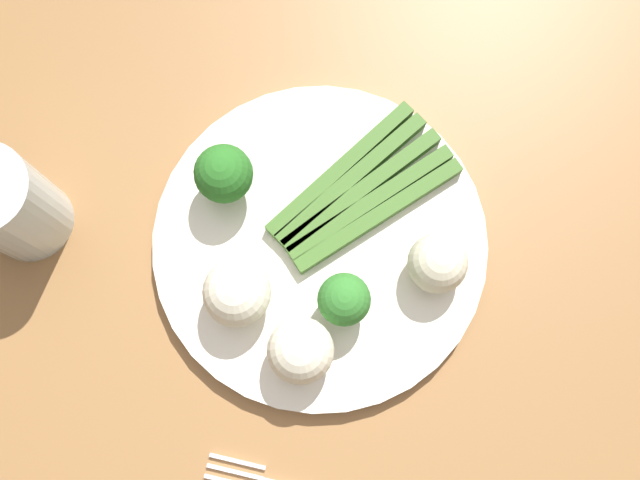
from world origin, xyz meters
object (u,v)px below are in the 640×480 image
Objects in this scene: dining_table at (311,281)px; water_glass at (8,205)px; broccoli_back at (224,174)px; cauliflower_mid at (438,263)px; plate at (320,243)px; cauliflower_edge at (237,293)px; asparagus_bundle at (360,192)px; cauliflower_front_left at (300,350)px; broccoli_right at (344,300)px.

dining_table is 0.28m from water_glass.
cauliflower_mid is (-0.03, -0.18, -0.01)m from broccoli_back.
dining_table is 0.12m from plate.
cauliflower_edge is at bearing 136.66° from dining_table.
dining_table is at bearing -84.05° from water_glass.
water_glass is at bearing 96.39° from cauliflower_mid.
water_glass is (-0.04, 0.33, 0.01)m from cauliflower_mid.
dining_table is 0.16m from cauliflower_edge.
asparagus_bundle is 0.14m from cauliflower_front_left.
broccoli_back is 1.21× the size of cauliflower_mid.
asparagus_bundle is 3.42× the size of cauliflower_mid.
broccoli_right is at bearing -132.02° from dining_table.
cauliflower_edge is at bearing 112.55° from cauliflower_mid.
broccoli_right is (-0.07, -0.11, -0.00)m from broccoli_back.
water_glass is (-0.02, 0.23, 0.16)m from dining_table.
water_glass is (0.05, 0.25, 0.01)m from cauliflower_front_left.
water_glass is at bearing 83.18° from cauliflower_edge.
broccoli_right is at bearing 125.77° from cauliflower_mid.
cauliflower_front_left reaches higher than plate.
broccoli_back reaches higher than dining_table.
cauliflower_front_left reaches higher than cauliflower_mid.
water_glass is at bearing 77.83° from cauliflower_front_left.
cauliflower_edge is (-0.01, 0.08, -0.00)m from broccoli_right.
cauliflower_mid is at bearing -43.70° from cauliflower_front_left.
plate is 0.09m from cauliflower_edge.
asparagus_bundle is at bearing -25.44° from dining_table.
broccoli_back is at bearing 37.86° from cauliflower_front_left.
water_glass is (0.02, 0.19, 0.01)m from cauliflower_edge.
cauliflower_edge is at bearing -96.82° from water_glass.
plate is at bearing -40.05° from cauliflower_edge.
plate is at bearing -25.40° from dining_table.
dining_table is at bearing -43.34° from cauliflower_edge.
broccoli_back is at bearing 81.28° from cauliflower_mid.
dining_table is 23.37× the size of cauliflower_mid.
water_glass reaches higher than cauliflower_front_left.
cauliflower_mid is (-0.00, -0.09, 0.03)m from plate.
cauliflower_front_left is at bearing -175.42° from plate.
asparagus_bundle is 0.10m from broccoli_right.
asparagus_bundle is 3.17× the size of cauliflower_front_left.
broccoli_back is 1.13× the size of cauliflower_front_left.
water_glass is (-0.04, 0.24, 0.04)m from plate.
water_glass reaches higher than broccoli_back.
plate is 4.76× the size of broccoli_back.
asparagus_bundle is 3.22× the size of broccoli_right.
plate is at bearing 89.89° from cauliflower_mid.
cauliflower_mid is at bearing -98.72° from broccoli_back.
broccoli_right is (-0.03, -0.04, 0.15)m from dining_table.
plate is 1.69× the size of asparagus_bundle.
broccoli_back is 1.14× the size of broccoli_right.
cauliflower_edge is 0.07m from cauliflower_front_left.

